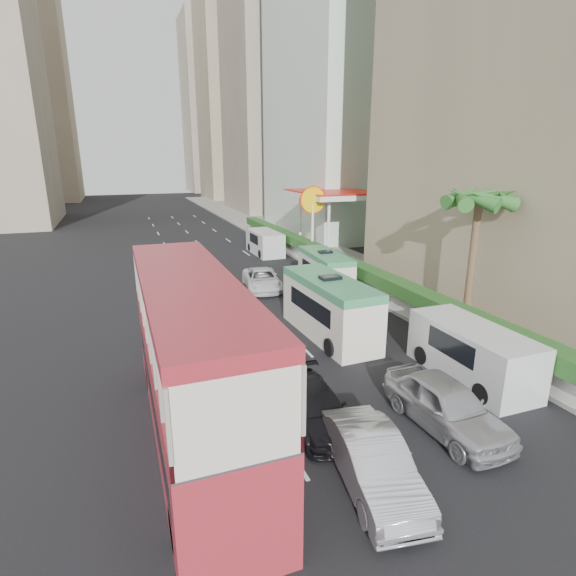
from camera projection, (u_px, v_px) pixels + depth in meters
name	position (u px, v px, depth m)	size (l,w,h in m)	color
ground_plane	(367.00, 400.00, 15.93)	(200.00, 200.00, 0.00)	black
double_decker_bus	(193.00, 361.00, 13.19)	(2.50, 11.00, 5.06)	#A42630
car_silver_lane_a	(371.00, 485.00, 11.77)	(1.54, 4.40, 1.45)	#B5B8BD
car_silver_lane_b	(443.00, 427.00, 14.31)	(1.90, 4.73, 1.61)	#B5B8BD
car_black	(315.00, 423.00, 14.54)	(1.73, 4.25, 1.23)	black
van_asset	(262.00, 289.00, 29.30)	(2.16, 4.68, 1.30)	silver
minibus_near	(329.00, 308.00, 21.29)	(2.12, 6.36, 2.82)	silver
minibus_far	(325.00, 272.00, 28.75)	(1.84, 5.52, 2.45)	silver
panel_van_near	(472.00, 353.00, 17.25)	(2.11, 5.26, 2.11)	silver
panel_van_far	(265.00, 243.00, 39.72)	(2.02, 5.06, 2.02)	silver
sidewalk	(314.00, 250.00, 41.41)	(6.00, 120.00, 0.18)	#99968C
kerb_wall	(342.00, 274.00, 30.42)	(0.30, 44.00, 1.00)	silver
hedge	(343.00, 262.00, 30.18)	(1.10, 44.00, 0.70)	#2D6626
palm_tree	(472.00, 265.00, 21.22)	(0.36, 0.36, 6.40)	brown
shell_station	(334.00, 223.00, 39.21)	(6.50, 8.00, 5.50)	silver
tower_mid	(283.00, 41.00, 67.12)	(16.00, 16.00, 50.00)	#9F917D
tower_far_a	(237.00, 85.00, 89.17)	(14.00, 14.00, 44.00)	tan
tower_far_b	(214.00, 107.00, 109.49)	(14.00, 14.00, 40.00)	#9F917D
tower_left_b	(20.00, 74.00, 82.86)	(16.00, 16.00, 46.00)	tan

